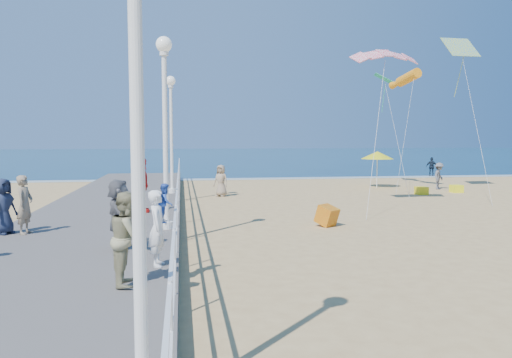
{
  "coord_description": "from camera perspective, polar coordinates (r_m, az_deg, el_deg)",
  "views": [
    {
      "loc": [
        -4.92,
        -14.11,
        2.98
      ],
      "look_at": [
        -2.5,
        2.0,
        1.6
      ],
      "focal_mm": 35.0,
      "sensor_mm": 36.0,
      "label": 1
    }
  ],
  "objects": [
    {
      "name": "lamp_post_mid",
      "position": [
        14.13,
        -10.37,
        7.53
      ],
      "size": [
        0.44,
        0.44,
        5.32
      ],
      "color": "white",
      "rests_on": "boardwalk"
    },
    {
      "name": "toddler_held",
      "position": [
        10.26,
        -10.33,
        -2.7
      ],
      "size": [
        0.33,
        0.41,
        0.8
      ],
      "primitive_type": "imported",
      "rotation": [
        0.0,
        0.0,
        1.5
      ],
      "color": "blue",
      "rests_on": "boardwalk"
    },
    {
      "name": "beach_chair_right",
      "position": [
        27.22,
        18.38,
        -1.26
      ],
      "size": [
        0.55,
        0.55,
        0.4
      ],
      "primitive_type": "cube",
      "color": "yellow",
      "rests_on": "ground"
    },
    {
      "name": "spectator_6",
      "position": [
        14.6,
        -24.91,
        -2.67
      ],
      "size": [
        0.48,
        0.63,
        1.57
      ],
      "primitive_type": "imported",
      "rotation": [
        0.0,
        0.0,
        1.38
      ],
      "color": "gray",
      "rests_on": "boardwalk"
    },
    {
      "name": "spectator_1",
      "position": [
        9.02,
        -14.39,
        -6.57
      ],
      "size": [
        0.65,
        0.82,
        1.64
      ],
      "primitive_type": "imported",
      "rotation": [
        0.0,
        0.0,
        1.61
      ],
      "color": "tan",
      "rests_on": "boardwalk"
    },
    {
      "name": "box_kite",
      "position": [
        16.81,
        8.11,
        -4.38
      ],
      "size": [
        0.87,
        0.9,
        0.74
      ],
      "primitive_type": "cube",
      "rotation": [
        0.31,
        0.0,
        0.66
      ],
      "color": "#C23F0B",
      "rests_on": "ground"
    },
    {
      "name": "ocean",
      "position": [
        79.32,
        -4.98,
        2.69
      ],
      "size": [
        160.0,
        90.0,
        0.05
      ],
      "primitive_type": "cube",
      "color": "#0C314C",
      "rests_on": "ground"
    },
    {
      "name": "spectator_5",
      "position": [
        11.77,
        -15.42,
        -3.97
      ],
      "size": [
        0.74,
        1.57,
        1.63
      ],
      "primitive_type": "imported",
      "rotation": [
        0.0,
        0.0,
        1.75
      ],
      "color": "slate",
      "rests_on": "boardwalk"
    },
    {
      "name": "beach_walker_c",
      "position": [
        24.96,
        -4.02,
        -0.19
      ],
      "size": [
        0.92,
        0.86,
        1.59
      ],
      "primitive_type": "imported",
      "rotation": [
        0.0,
        0.0,
        -0.63
      ],
      "color": "gray",
      "rests_on": "ground"
    },
    {
      "name": "spectator_3",
      "position": [
        17.45,
        -12.87,
        -0.65
      ],
      "size": [
        0.58,
        1.16,
        1.9
      ],
      "primitive_type": "imported",
      "rotation": [
        0.0,
        0.0,
        1.68
      ],
      "color": "red",
      "rests_on": "boardwalk"
    },
    {
      "name": "beach_walker_b",
      "position": [
        39.62,
        19.45,
        1.31
      ],
      "size": [
        0.92,
        0.66,
        1.45
      ],
      "primitive_type": "imported",
      "rotation": [
        0.0,
        0.0,
        2.75
      ],
      "color": "#162231",
      "rests_on": "ground"
    },
    {
      "name": "beach_umbrella",
      "position": [
        30.02,
        13.7,
        2.67
      ],
      "size": [
        1.9,
        1.9,
        2.14
      ],
      "color": "white",
      "rests_on": "ground"
    },
    {
      "name": "kite_parafoil",
      "position": [
        21.76,
        14.55,
        13.76
      ],
      "size": [
        2.79,
        0.94,
        0.65
      ],
      "primitive_type": null,
      "rotation": [
        0.44,
        0.0,
        0.0
      ],
      "color": "red"
    },
    {
      "name": "railing",
      "position": [
        14.21,
        -9.01,
        -2.21
      ],
      "size": [
        0.05,
        42.0,
        0.55
      ],
      "color": "white",
      "rests_on": "boardwalk"
    },
    {
      "name": "kite_diamond_multi",
      "position": [
        29.57,
        22.32,
        13.77
      ],
      "size": [
        1.74,
        1.33,
        1.16
      ],
      "primitive_type": "cube",
      "rotation": [
        0.76,
        0.0,
        0.06
      ],
      "color": "blue"
    },
    {
      "name": "kite_diamond_green",
      "position": [
        31.55,
        14.42,
        11.04
      ],
      "size": [
        1.43,
        1.52,
        0.6
      ],
      "primitive_type": "cube",
      "rotation": [
        0.48,
        0.0,
        1.28
      ],
      "color": "#29BF82"
    },
    {
      "name": "lamp_post_near",
      "position": [
        5.17,
        -13.56,
        12.26
      ],
      "size": [
        0.44,
        0.44,
        5.32
      ],
      "color": "white",
      "rests_on": "boardwalk"
    },
    {
      "name": "surf_line",
      "position": [
        35.08,
        -0.45,
        0.02
      ],
      "size": [
        160.0,
        1.2,
        0.04
      ],
      "primitive_type": "cube",
      "color": "silver",
      "rests_on": "ground"
    },
    {
      "name": "kite_windsock",
      "position": [
        29.32,
        17.03,
        11.02
      ],
      "size": [
        1.04,
        2.86,
        1.12
      ],
      "primitive_type": "cylinder",
      "rotation": [
        1.36,
        0.0,
        0.17
      ],
      "color": "orange"
    },
    {
      "name": "woman_holding_toddler",
      "position": [
        10.19,
        -11.16,
        -5.53
      ],
      "size": [
        0.4,
        0.58,
        1.53
      ],
      "primitive_type": "imported",
      "rotation": [
        0.0,
        0.0,
        1.5
      ],
      "color": "white",
      "rests_on": "boardwalk"
    },
    {
      "name": "beach_chair_left",
      "position": [
        28.86,
        21.93,
        -1.03
      ],
      "size": [
        0.55,
        0.55,
        0.4
      ],
      "primitive_type": "cube",
      "color": "#FFFC1A",
      "rests_on": "ground"
    },
    {
      "name": "boardwalk",
      "position": [
        14.61,
        -18.67,
        -6.39
      ],
      "size": [
        5.0,
        44.0,
        0.4
      ],
      "primitive_type": "cube",
      "color": "#68635E",
      "rests_on": "ground"
    },
    {
      "name": "spectator_4",
      "position": [
        14.83,
        -26.89,
        -2.8
      ],
      "size": [
        0.77,
        0.87,
        1.49
      ],
      "primitive_type": "imported",
      "rotation": [
        0.0,
        0.0,
        1.06
      ],
      "color": "#1B243D",
      "rests_on": "boardwalk"
    },
    {
      "name": "ground",
      "position": [
        15.24,
        10.54,
        -6.52
      ],
      "size": [
        160.0,
        160.0,
        0.0
      ],
      "primitive_type": "plane",
      "color": "tan",
      "rests_on": "ground"
    },
    {
      "name": "beach_walker_a",
      "position": [
        30.09,
        20.18,
        0.32
      ],
      "size": [
        1.1,
        1.09,
        1.52
      ],
      "primitive_type": "imported",
      "rotation": [
        0.0,
        0.0,
        0.77
      ],
      "color": "slate",
      "rests_on": "ground"
    },
    {
      "name": "lamp_post_far",
      "position": [
        23.12,
        -9.67,
        6.46
      ],
      "size": [
        0.44,
        0.44,
        5.32
      ],
      "color": "white",
      "rests_on": "boardwalk"
    }
  ]
}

